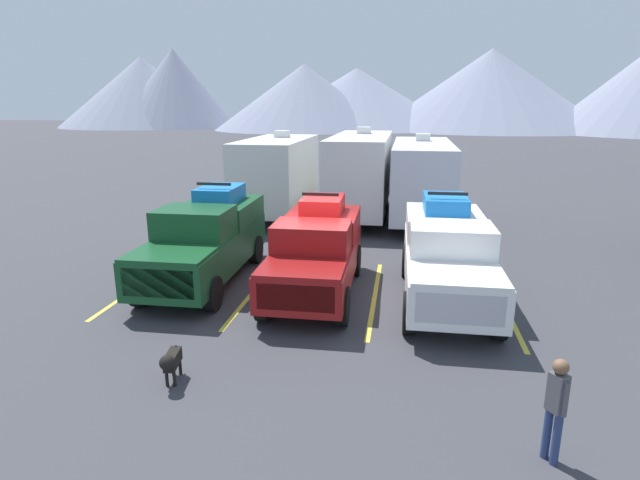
{
  "coord_description": "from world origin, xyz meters",
  "views": [
    {
      "loc": [
        2.27,
        -12.85,
        4.96
      ],
      "look_at": [
        0.0,
        0.92,
        1.2
      ],
      "focal_mm": 28.82,
      "sensor_mm": 36.0,
      "label": 1
    }
  ],
  "objects_px": {
    "camper_trailer_a": "(277,173)",
    "person_a": "(556,404)",
    "camper_trailer_c": "(422,177)",
    "pickup_truck_a": "(206,238)",
    "pickup_truck_c": "(447,253)",
    "camper_trailer_b": "(361,171)",
    "dog": "(171,362)",
    "pickup_truck_b": "(316,250)"
  },
  "relations": [
    {
      "from": "pickup_truck_b",
      "to": "camper_trailer_a",
      "type": "relative_size",
      "value": 0.68
    },
    {
      "from": "pickup_truck_c",
      "to": "dog",
      "type": "xyz_separation_m",
      "value": [
        -5.17,
        -5.12,
        -0.78
      ]
    },
    {
      "from": "pickup_truck_a",
      "to": "camper_trailer_c",
      "type": "relative_size",
      "value": 0.67
    },
    {
      "from": "pickup_truck_a",
      "to": "dog",
      "type": "distance_m",
      "value": 5.83
    },
    {
      "from": "camper_trailer_a",
      "to": "pickup_truck_b",
      "type": "bearing_deg",
      "value": -70.04
    },
    {
      "from": "camper_trailer_c",
      "to": "camper_trailer_a",
      "type": "bearing_deg",
      "value": 179.69
    },
    {
      "from": "camper_trailer_c",
      "to": "pickup_truck_c",
      "type": "bearing_deg",
      "value": -87.15
    },
    {
      "from": "camper_trailer_b",
      "to": "camper_trailer_c",
      "type": "bearing_deg",
      "value": -11.87
    },
    {
      "from": "camper_trailer_a",
      "to": "person_a",
      "type": "xyz_separation_m",
      "value": [
        7.73,
        -15.21,
        -1.04
      ]
    },
    {
      "from": "pickup_truck_a",
      "to": "dog",
      "type": "relative_size",
      "value": 6.96
    },
    {
      "from": "person_a",
      "to": "camper_trailer_b",
      "type": "bearing_deg",
      "value": 104.6
    },
    {
      "from": "pickup_truck_b",
      "to": "person_a",
      "type": "height_order",
      "value": "pickup_truck_b"
    },
    {
      "from": "pickup_truck_a",
      "to": "camper_trailer_b",
      "type": "relative_size",
      "value": 0.65
    },
    {
      "from": "pickup_truck_b",
      "to": "camper_trailer_c",
      "type": "relative_size",
      "value": 0.61
    },
    {
      "from": "dog",
      "to": "camper_trailer_b",
      "type": "bearing_deg",
      "value": 81.74
    },
    {
      "from": "camper_trailer_c",
      "to": "dog",
      "type": "bearing_deg",
      "value": -108.52
    },
    {
      "from": "pickup_truck_a",
      "to": "person_a",
      "type": "bearing_deg",
      "value": -40.85
    },
    {
      "from": "dog",
      "to": "camper_trailer_a",
      "type": "bearing_deg",
      "value": 96.08
    },
    {
      "from": "camper_trailer_c",
      "to": "person_a",
      "type": "height_order",
      "value": "camper_trailer_c"
    },
    {
      "from": "camper_trailer_a",
      "to": "camper_trailer_c",
      "type": "relative_size",
      "value": 0.89
    },
    {
      "from": "camper_trailer_c",
      "to": "person_a",
      "type": "bearing_deg",
      "value": -84.37
    },
    {
      "from": "camper_trailer_a",
      "to": "pickup_truck_a",
      "type": "bearing_deg",
      "value": -89.78
    },
    {
      "from": "camper_trailer_c",
      "to": "dog",
      "type": "relative_size",
      "value": 10.41
    },
    {
      "from": "pickup_truck_a",
      "to": "pickup_truck_b",
      "type": "xyz_separation_m",
      "value": [
        3.26,
        -0.52,
        -0.05
      ]
    },
    {
      "from": "pickup_truck_b",
      "to": "pickup_truck_a",
      "type": "bearing_deg",
      "value": 170.97
    },
    {
      "from": "camper_trailer_b",
      "to": "person_a",
      "type": "height_order",
      "value": "camper_trailer_b"
    },
    {
      "from": "dog",
      "to": "pickup_truck_c",
      "type": "bearing_deg",
      "value": 44.69
    },
    {
      "from": "camper_trailer_a",
      "to": "dog",
      "type": "relative_size",
      "value": 9.27
    },
    {
      "from": "camper_trailer_a",
      "to": "dog",
      "type": "height_order",
      "value": "camper_trailer_a"
    },
    {
      "from": "camper_trailer_c",
      "to": "camper_trailer_b",
      "type": "bearing_deg",
      "value": 168.13
    },
    {
      "from": "camper_trailer_b",
      "to": "camper_trailer_a",
      "type": "bearing_deg",
      "value": -171.96
    },
    {
      "from": "pickup_truck_b",
      "to": "pickup_truck_c",
      "type": "relative_size",
      "value": 0.92
    },
    {
      "from": "pickup_truck_c",
      "to": "person_a",
      "type": "relative_size",
      "value": 3.63
    },
    {
      "from": "camper_trailer_c",
      "to": "dog",
      "type": "xyz_separation_m",
      "value": [
        -4.73,
        -14.11,
        -1.48
      ]
    },
    {
      "from": "pickup_truck_b",
      "to": "person_a",
      "type": "bearing_deg",
      "value": -54.16
    },
    {
      "from": "person_a",
      "to": "pickup_truck_b",
      "type": "bearing_deg",
      "value": 125.84
    },
    {
      "from": "pickup_truck_c",
      "to": "camper_trailer_c",
      "type": "xyz_separation_m",
      "value": [
        -0.45,
        8.99,
        0.69
      ]
    },
    {
      "from": "camper_trailer_a",
      "to": "camper_trailer_b",
      "type": "relative_size",
      "value": 0.87
    },
    {
      "from": "camper_trailer_b",
      "to": "dog",
      "type": "bearing_deg",
      "value": -98.26
    },
    {
      "from": "pickup_truck_a",
      "to": "pickup_truck_b",
      "type": "relative_size",
      "value": 1.1
    },
    {
      "from": "camper_trailer_c",
      "to": "person_a",
      "type": "distance_m",
      "value": 15.29
    },
    {
      "from": "camper_trailer_b",
      "to": "dog",
      "type": "distance_m",
      "value": 14.89
    }
  ]
}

